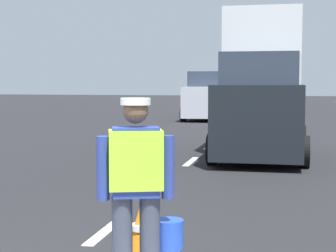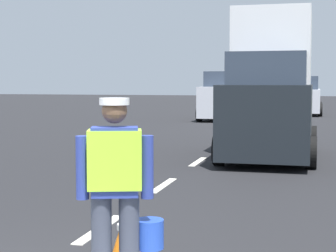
# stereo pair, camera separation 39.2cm
# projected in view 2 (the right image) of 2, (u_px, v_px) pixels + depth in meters

# --- Properties ---
(ground_plane) EXTENTS (96.00, 96.00, 0.00)m
(ground_plane) POSITION_uv_depth(u_px,v_px,m) (255.00, 123.00, 24.57)
(ground_plane) COLOR black
(lane_center_line) EXTENTS (0.14, 46.40, 0.01)m
(lane_center_line) POSITION_uv_depth(u_px,v_px,m) (263.00, 117.00, 28.62)
(lane_center_line) COLOR silver
(lane_center_line) RESTS_ON ground
(road_worker) EXTENTS (0.70, 0.53, 1.67)m
(road_worker) POSITION_uv_depth(u_px,v_px,m) (118.00, 183.00, 4.89)
(road_worker) COLOR #383D4C
(road_worker) RESTS_ON ground
(traffic_cone_near) EXTENTS (0.36, 0.36, 0.52)m
(traffic_cone_near) POSITION_uv_depth(u_px,v_px,m) (127.00, 231.00, 5.86)
(traffic_cone_near) COLOR black
(traffic_cone_near) RESTS_ON ground
(delivery_truck) EXTENTS (2.16, 4.60, 3.54)m
(delivery_truck) POSITION_uv_depth(u_px,v_px,m) (271.00, 90.00, 13.42)
(delivery_truck) COLOR black
(delivery_truck) RESTS_ON ground
(car_oncoming_second) EXTENTS (2.03, 4.21, 2.27)m
(car_oncoming_second) POSITION_uv_depth(u_px,v_px,m) (224.00, 98.00, 26.53)
(car_oncoming_second) COLOR silver
(car_oncoming_second) RESTS_ON ground
(car_outgoing_far) EXTENTS (2.06, 4.31, 2.09)m
(car_outgoing_far) POSITION_uv_depth(u_px,v_px,m) (303.00, 97.00, 30.66)
(car_outgoing_far) COLOR silver
(car_outgoing_far) RESTS_ON ground
(car_oncoming_third) EXTENTS (2.09, 4.05, 2.21)m
(car_oncoming_third) POSITION_uv_depth(u_px,v_px,m) (259.00, 92.00, 41.20)
(car_oncoming_third) COLOR red
(car_oncoming_third) RESTS_ON ground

